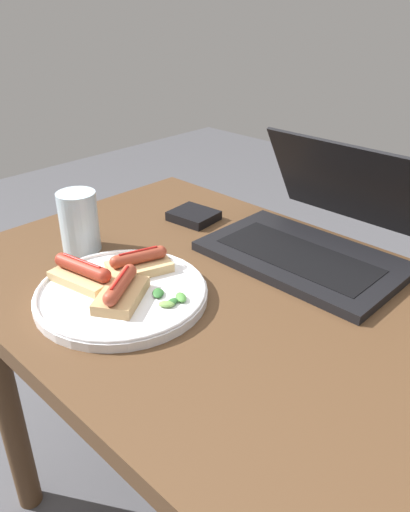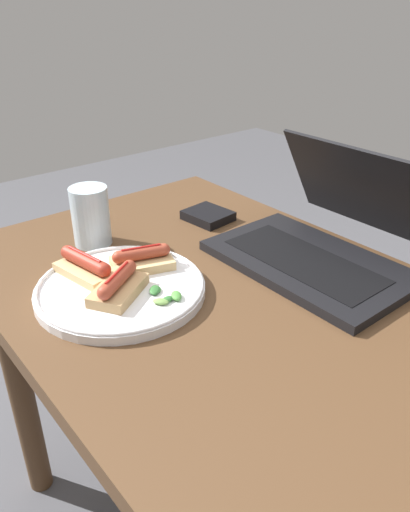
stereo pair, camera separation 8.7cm
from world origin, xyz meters
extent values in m
cube|color=#4C331E|center=(0.00, 0.00, 0.71)|extent=(1.19, 0.69, 0.04)
cylinder|color=#4C331E|center=(-0.51, 0.27, 0.34)|extent=(0.06, 0.06, 0.69)
cylinder|color=#4C331E|center=(-0.51, -0.27, 0.34)|extent=(0.06, 0.06, 0.69)
cube|color=black|center=(-0.04, 0.19, 0.73)|extent=(0.38, 0.23, 0.02)
cube|color=black|center=(-0.04, 0.17, 0.74)|extent=(0.31, 0.13, 0.00)
cube|color=black|center=(-0.04, 0.36, 0.84)|extent=(0.38, 0.12, 0.19)
cube|color=black|center=(-0.04, 0.35, 0.84)|extent=(0.34, 0.10, 0.17)
cylinder|color=silver|center=(-0.19, -0.14, 0.73)|extent=(0.30, 0.30, 0.02)
torus|color=silver|center=(-0.19, -0.14, 0.74)|extent=(0.29, 0.29, 0.01)
cube|color=tan|center=(-0.22, -0.08, 0.75)|extent=(0.10, 0.13, 0.02)
cylinder|color=#9E3D28|center=(-0.22, -0.08, 0.77)|extent=(0.05, 0.09, 0.02)
sphere|color=#9E3D28|center=(-0.23, -0.12, 0.77)|extent=(0.02, 0.02, 0.02)
sphere|color=#9E3D28|center=(-0.20, -0.04, 0.77)|extent=(0.02, 0.02, 0.02)
cylinder|color=red|center=(-0.22, -0.08, 0.78)|extent=(0.03, 0.07, 0.00)
cube|color=tan|center=(-0.16, -0.16, 0.75)|extent=(0.11, 0.13, 0.02)
cylinder|color=#9E3D28|center=(-0.16, -0.16, 0.77)|extent=(0.07, 0.09, 0.02)
sphere|color=#9E3D28|center=(-0.19, -0.12, 0.77)|extent=(0.02, 0.02, 0.02)
sphere|color=#9E3D28|center=(-0.14, -0.20, 0.77)|extent=(0.02, 0.02, 0.02)
cylinder|color=red|center=(-0.16, -0.16, 0.78)|extent=(0.04, 0.07, 0.01)
cube|color=tan|center=(-0.26, -0.17, 0.75)|extent=(0.13, 0.08, 0.02)
cylinder|color=maroon|center=(-0.26, -0.17, 0.77)|extent=(0.11, 0.04, 0.03)
sphere|color=maroon|center=(-0.31, -0.18, 0.77)|extent=(0.03, 0.03, 0.03)
sphere|color=maroon|center=(-0.21, -0.16, 0.77)|extent=(0.03, 0.03, 0.03)
cylinder|color=red|center=(-0.26, -0.17, 0.78)|extent=(0.09, 0.02, 0.01)
ellipsoid|color=#709E4C|center=(-0.10, -0.12, 0.75)|extent=(0.03, 0.03, 0.01)
ellipsoid|color=#2D662D|center=(-0.13, -0.11, 0.74)|extent=(0.03, 0.03, 0.01)
ellipsoid|color=#4C8E3D|center=(-0.09, -0.09, 0.75)|extent=(0.03, 0.03, 0.01)
ellipsoid|color=#2D662D|center=(-0.09, -0.11, 0.74)|extent=(0.02, 0.03, 0.01)
ellipsoid|color=#387A33|center=(-0.13, -0.10, 0.74)|extent=(0.02, 0.02, 0.01)
cylinder|color=silver|center=(-0.39, -0.08, 0.79)|extent=(0.08, 0.08, 0.12)
cube|color=black|center=(-0.33, 0.18, 0.74)|extent=(0.11, 0.10, 0.02)
camera|label=1|loc=(0.42, -0.56, 1.20)|focal=35.00mm
camera|label=2|loc=(0.48, -0.50, 1.20)|focal=35.00mm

